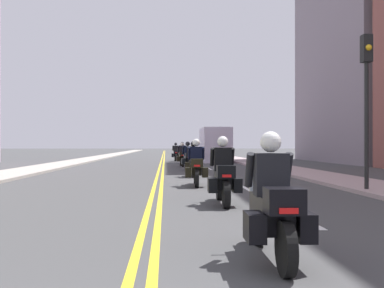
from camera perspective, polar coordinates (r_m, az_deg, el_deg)
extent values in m
plane|color=#414243|center=(48.47, -3.69, -1.79)|extent=(264.00, 264.00, 0.00)
cube|color=#A39C93|center=(49.00, -11.84, -1.70)|extent=(2.45, 144.00, 0.12)
cube|color=#A99292|center=(48.93, 4.48, -1.71)|extent=(2.45, 144.00, 0.12)
cube|color=yellow|center=(48.47, -3.83, -1.79)|extent=(0.12, 132.00, 0.01)
cube|color=yellow|center=(48.47, -3.54, -1.79)|extent=(0.12, 132.00, 0.01)
cube|color=silver|center=(8.95, 13.75, -9.12)|extent=(0.14, 2.40, 0.01)
cube|color=silver|center=(14.75, 6.83, -5.58)|extent=(0.14, 2.40, 0.01)
cube|color=silver|center=(20.66, 3.87, -4.02)|extent=(0.14, 2.40, 0.01)
cube|color=silver|center=(26.61, 2.24, -3.15)|extent=(0.14, 2.40, 0.01)
cube|color=silver|center=(32.58, 1.20, -2.60)|extent=(0.14, 2.40, 0.01)
cube|color=silver|center=(38.56, 0.49, -2.22)|extent=(0.14, 2.40, 0.01)
cube|color=silver|center=(44.55, -0.03, -1.94)|extent=(0.14, 2.40, 0.01)
cube|color=silver|center=(50.53, -0.43, -1.72)|extent=(0.14, 2.40, 0.01)
cube|color=silver|center=(56.53, -0.74, -1.55)|extent=(0.14, 2.40, 0.01)
cylinder|color=black|center=(6.47, 8.43, -9.94)|extent=(0.13, 0.60, 0.60)
cylinder|color=black|center=(4.99, 11.84, -12.90)|extent=(0.13, 0.60, 0.60)
cube|color=silver|center=(6.42, 8.43, -7.12)|extent=(0.15, 0.32, 0.04)
cube|color=black|center=(5.68, 9.90, -8.46)|extent=(0.34, 1.18, 0.40)
cube|color=black|center=(4.98, 11.61, -7.08)|extent=(0.41, 0.37, 0.28)
cube|color=red|center=(4.80, 12.17, -8.29)|extent=(0.20, 0.03, 0.06)
cube|color=black|center=(5.19, 7.94, -10.37)|extent=(0.21, 0.44, 0.32)
cube|color=black|center=(5.32, 13.98, -10.12)|extent=(0.21, 0.44, 0.32)
cube|color=#B2C1CC|center=(6.12, 8.92, -4.28)|extent=(0.36, 0.13, 0.36)
cube|color=black|center=(5.58, 10.01, -3.84)|extent=(0.40, 0.27, 0.52)
cylinder|color=black|center=(5.68, 7.32, -3.27)|extent=(0.11, 0.28, 0.45)
cylinder|color=black|center=(5.78, 12.02, -3.22)|extent=(0.11, 0.28, 0.45)
sphere|color=white|center=(5.60, 9.94, 0.27)|extent=(0.26, 0.26, 0.26)
cylinder|color=black|center=(11.54, 3.50, -5.57)|extent=(0.15, 0.62, 0.62)
cylinder|color=black|center=(10.00, 4.37, -6.41)|extent=(0.15, 0.62, 0.62)
cube|color=silver|center=(11.51, 3.50, -3.94)|extent=(0.15, 0.32, 0.04)
cube|color=black|center=(10.75, 3.90, -4.48)|extent=(0.35, 1.19, 0.40)
cube|color=black|center=(10.04, 4.32, -3.53)|extent=(0.41, 0.37, 0.28)
cube|color=red|center=(9.85, 4.44, -4.05)|extent=(0.20, 0.03, 0.06)
cube|color=black|center=(10.27, 2.61, -5.24)|extent=(0.21, 0.44, 0.32)
cube|color=black|center=(10.33, 5.72, -5.21)|extent=(0.21, 0.44, 0.32)
cube|color=#B2C1CC|center=(11.22, 3.64, -2.35)|extent=(0.36, 0.13, 0.36)
cube|color=black|center=(10.67, 3.93, -1.94)|extent=(0.41, 0.27, 0.56)
cylinder|color=black|center=(10.80, 2.58, -1.65)|extent=(0.11, 0.28, 0.45)
cylinder|color=black|center=(10.85, 5.11, -1.65)|extent=(0.11, 0.28, 0.45)
sphere|color=white|center=(10.70, 3.91, 0.30)|extent=(0.26, 0.26, 0.26)
cylinder|color=black|center=(16.26, 0.46, -3.98)|extent=(0.15, 0.63, 0.62)
cylinder|color=black|center=(14.71, 0.63, -4.39)|extent=(0.15, 0.63, 0.62)
cube|color=silver|center=(16.24, 0.46, -2.82)|extent=(0.15, 0.33, 0.04)
cube|color=black|center=(15.46, 0.54, -3.14)|extent=(0.37, 1.19, 0.40)
cube|color=black|center=(14.76, 0.62, -2.43)|extent=(0.41, 0.38, 0.28)
cube|color=red|center=(14.57, 0.64, -2.78)|extent=(0.20, 0.04, 0.06)
cube|color=black|center=(15.00, -0.48, -3.62)|extent=(0.22, 0.45, 0.32)
cube|color=black|center=(15.02, 1.66, -3.61)|extent=(0.22, 0.45, 0.32)
cube|color=#B2C1CC|center=(15.95, 0.49, -1.68)|extent=(0.36, 0.14, 0.36)
cube|color=black|center=(15.40, 0.54, -1.37)|extent=(0.41, 0.28, 0.56)
cylinder|color=black|center=(15.54, -0.36, -1.18)|extent=(0.11, 0.28, 0.45)
cylinder|color=black|center=(15.55, 1.41, -1.17)|extent=(0.11, 0.28, 0.45)
sphere|color=white|center=(15.42, 0.54, 0.19)|extent=(0.26, 0.26, 0.26)
cylinder|color=black|center=(20.79, 0.15, -3.14)|extent=(0.15, 0.63, 0.63)
cylinder|color=black|center=(19.28, 0.23, -3.37)|extent=(0.15, 0.63, 0.63)
cube|color=silver|center=(20.78, 0.15, -2.21)|extent=(0.15, 0.33, 0.04)
cube|color=black|center=(20.02, 0.19, -2.45)|extent=(0.37, 1.16, 0.40)
cube|color=black|center=(19.33, 0.23, -1.88)|extent=(0.42, 0.38, 0.28)
cube|color=red|center=(19.15, 0.24, -2.14)|extent=(0.20, 0.04, 0.06)
cube|color=black|center=(19.57, -0.61, -2.80)|extent=(0.22, 0.45, 0.32)
cube|color=black|center=(19.58, 1.03, -2.79)|extent=(0.22, 0.45, 0.32)
cube|color=#B2C1CC|center=(20.50, 0.16, -1.33)|extent=(0.36, 0.14, 0.36)
cube|color=black|center=(19.96, 0.19, -1.14)|extent=(0.41, 0.28, 0.52)
cylinder|color=black|center=(20.10, -0.50, -0.99)|extent=(0.11, 0.28, 0.45)
cylinder|color=black|center=(20.11, 0.87, -0.99)|extent=(0.11, 0.28, 0.45)
sphere|color=black|center=(19.99, 0.19, 0.01)|extent=(0.26, 0.26, 0.26)
cylinder|color=black|center=(25.85, -0.74, -2.52)|extent=(0.16, 0.66, 0.66)
cylinder|color=black|center=(24.35, -0.37, -2.66)|extent=(0.16, 0.66, 0.66)
cube|color=silver|center=(25.84, -0.74, -1.74)|extent=(0.16, 0.33, 0.04)
cube|color=black|center=(25.09, -0.56, -1.95)|extent=(0.39, 1.16, 0.40)
cube|color=black|center=(24.41, -0.39, -1.48)|extent=(0.42, 0.38, 0.28)
cube|color=red|center=(24.23, -0.34, -1.68)|extent=(0.20, 0.04, 0.06)
cube|color=black|center=(24.62, -1.10, -2.22)|extent=(0.23, 0.45, 0.32)
cube|color=black|center=(24.68, 0.20, -2.21)|extent=(0.23, 0.45, 0.32)
cube|color=#B2C1CC|center=(25.56, -0.68, -1.06)|extent=(0.37, 0.14, 0.36)
cube|color=black|center=(25.03, -0.55, -0.90)|extent=(0.41, 0.28, 0.52)
cylinder|color=black|center=(25.15, -1.13, -0.78)|extent=(0.12, 0.29, 0.45)
cylinder|color=black|center=(25.21, -0.04, -0.78)|extent=(0.12, 0.29, 0.45)
sphere|color=black|center=(25.06, -0.56, 0.02)|extent=(0.26, 0.26, 0.26)
cylinder|color=black|center=(30.24, -1.40, -2.19)|extent=(0.14, 0.65, 0.64)
cylinder|color=black|center=(28.64, -1.17, -2.30)|extent=(0.14, 0.65, 0.64)
cube|color=silver|center=(30.23, -1.40, -1.54)|extent=(0.15, 0.32, 0.04)
cube|color=black|center=(29.43, -1.28, -1.70)|extent=(0.36, 1.24, 0.40)
cube|color=black|center=(28.70, -1.18, -1.30)|extent=(0.41, 0.37, 0.28)
cube|color=red|center=(28.52, -1.15, -1.47)|extent=(0.20, 0.04, 0.06)
cube|color=black|center=(28.93, -1.77, -1.92)|extent=(0.22, 0.45, 0.32)
cube|color=black|center=(28.97, -0.66, -1.92)|extent=(0.22, 0.45, 0.32)
cube|color=#B2C1CC|center=(29.94, -1.36, -0.94)|extent=(0.36, 0.14, 0.36)
cube|color=black|center=(29.37, -1.28, -0.81)|extent=(0.41, 0.27, 0.51)
cylinder|color=black|center=(29.51, -1.76, -0.71)|extent=(0.11, 0.28, 0.45)
cylinder|color=black|center=(29.54, -0.83, -0.71)|extent=(0.11, 0.28, 0.45)
sphere|color=white|center=(29.40, -1.28, -0.04)|extent=(0.26, 0.26, 0.26)
cylinder|color=black|center=(34.91, -1.26, -1.90)|extent=(0.14, 0.67, 0.66)
cylinder|color=black|center=(33.39, -1.26, -1.98)|extent=(0.14, 0.67, 0.66)
cube|color=silver|center=(34.90, -1.26, -1.32)|extent=(0.15, 0.32, 0.04)
cube|color=black|center=(34.14, -1.26, -1.47)|extent=(0.36, 1.17, 0.40)
cube|color=black|center=(33.45, -1.26, -1.12)|extent=(0.41, 0.37, 0.28)
cube|color=red|center=(33.26, -1.26, -1.26)|extent=(0.20, 0.04, 0.06)
cube|color=black|center=(33.69, -1.74, -1.65)|extent=(0.22, 0.45, 0.32)
cube|color=black|center=(33.69, -0.78, -1.65)|extent=(0.22, 0.45, 0.32)
cube|color=#B2C1CC|center=(34.62, -1.26, -0.82)|extent=(0.36, 0.13, 0.36)
cube|color=black|center=(34.08, -1.26, -0.65)|extent=(0.41, 0.27, 0.57)
cylinder|color=black|center=(34.23, -1.66, -0.56)|extent=(0.11, 0.28, 0.45)
cylinder|color=black|center=(34.23, -0.86, -0.56)|extent=(0.11, 0.28, 0.45)
sphere|color=black|center=(34.11, -1.26, 0.07)|extent=(0.26, 0.26, 0.26)
cylinder|color=black|center=(40.04, -2.14, -1.66)|extent=(0.15, 0.68, 0.68)
cylinder|color=black|center=(38.49, -2.02, -1.72)|extent=(0.15, 0.68, 0.68)
cube|color=silver|center=(40.03, -2.14, -1.15)|extent=(0.15, 0.32, 0.04)
cube|color=black|center=(39.26, -2.08, -1.28)|extent=(0.35, 1.19, 0.40)
cube|color=black|center=(38.55, -2.03, -0.97)|extent=(0.41, 0.37, 0.28)
cube|color=red|center=(38.36, -2.02, -1.10)|extent=(0.20, 0.04, 0.06)
cube|color=black|center=(38.78, -2.46, -1.44)|extent=(0.21, 0.45, 0.32)
cube|color=black|center=(38.81, -1.63, -1.44)|extent=(0.21, 0.45, 0.32)
cube|color=#B2C1CC|center=(39.75, -2.12, -0.72)|extent=(0.36, 0.13, 0.36)
cube|color=black|center=(39.20, -2.08, -0.60)|extent=(0.41, 0.27, 0.54)
cylinder|color=black|center=(39.34, -2.44, -0.52)|extent=(0.11, 0.28, 0.45)
cylinder|color=black|center=(39.36, -1.74, -0.52)|extent=(0.11, 0.28, 0.45)
sphere|color=black|center=(39.23, -2.08, 0.00)|extent=(0.26, 0.26, 0.26)
cylinder|color=black|center=(14.07, 21.26, 2.04)|extent=(0.12, 0.12, 3.87)
cube|color=black|center=(14.34, 21.25, 11.21)|extent=(0.28, 0.28, 0.80)
sphere|color=yellow|center=(14.21, 21.51, 11.32)|extent=(0.18, 0.18, 0.18)
cube|color=#B1B4D6|center=(39.86, 2.47, -0.57)|extent=(2.00, 1.80, 2.20)
cube|color=silver|center=(36.87, 2.94, -0.14)|extent=(2.20, 5.20, 2.80)
cylinder|color=black|center=(39.47, 2.53, -1.52)|extent=(2.00, 0.90, 0.90)
cylinder|color=black|center=(35.30, 3.23, -1.68)|extent=(2.00, 0.90, 0.90)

